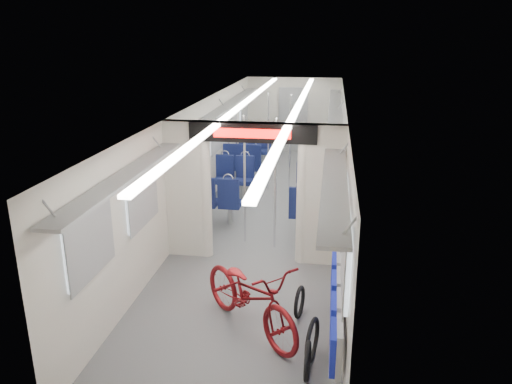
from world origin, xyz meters
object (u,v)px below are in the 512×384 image
seat_bay_near_right (315,195)px  stanchion_far_right (290,145)px  bicycle (250,295)px  stanchion_far_left (268,143)px  seat_bay_far_right (320,152)px  stanchion_near_left (245,181)px  bike_hoop_c (299,304)px  bike_hoop_b (312,342)px  flip_bench (336,305)px  seat_bay_near_left (227,186)px  bike_hoop_a (307,363)px  stanchion_near_right (275,185)px  seat_bay_far_left (249,153)px

seat_bay_near_right → stanchion_far_right: size_ratio=0.84×
bicycle → stanchion_far_left: stanchion_far_left is taller
stanchion_far_right → seat_bay_far_right: bearing=70.8°
stanchion_near_left → stanchion_far_left: bearing=89.9°
bike_hoop_c → stanchion_near_left: (-1.15, 2.38, 0.95)m
bike_hoop_b → seat_bay_near_right: size_ratio=0.28×
bicycle → flip_bench: 1.09m
bicycle → stanchion_far_right: 5.84m
seat_bay_near_left → bike_hoop_c: bearing=-65.5°
flip_bench → seat_bay_near_left: (-2.29, 4.64, -0.05)m
stanchion_near_left → bike_hoop_a: bearing=-70.0°
flip_bench → stanchion_near_left: 3.46m
bike_hoop_a → stanchion_far_left: stanchion_far_left is taller
seat_bay_near_right → seat_bay_near_left: bearing=170.0°
stanchion_near_right → bicycle: bearing=-90.1°
seat_bay_near_left → seat_bay_far_right: (1.87, 3.30, 0.01)m
bike_hoop_c → bike_hoop_b: bearing=-77.1°
bike_hoop_a → stanchion_far_left: 6.98m
seat_bay_near_left → stanchion_near_right: size_ratio=0.86×
bike_hoop_c → seat_bay_far_left: size_ratio=0.20×
bike_hoop_b → stanchion_far_right: (-0.83, 6.31, 0.91)m
stanchion_near_left → stanchion_far_left: size_ratio=1.00×
stanchion_near_left → stanchion_near_right: 0.58m
seat_bay_far_left → stanchion_near_right: bearing=-75.3°
flip_bench → stanchion_near_right: (-1.06, 2.83, 0.57)m
stanchion_far_right → stanchion_near_left: bearing=-99.9°
seat_bay_far_left → stanchion_near_left: bearing=-81.5°
bicycle → seat_bay_far_right: 7.74m
stanchion_near_right → stanchion_far_right: bearing=90.5°
bike_hoop_c → stanchion_far_right: stanchion_far_right is taller
seat_bay_far_left → stanchion_near_right: 4.90m
bike_hoop_b → stanchion_far_left: (-1.35, 6.45, 0.91)m
flip_bench → seat_bay_far_right: 7.95m
bike_hoop_c → stanchion_near_left: bearing=115.8°
seat_bay_far_left → stanchion_far_left: stanchion_far_left is taller
seat_bay_far_left → stanchion_near_right: stanchion_near_right is taller
seat_bay_far_left → stanchion_near_left: stanchion_near_left is taller
seat_bay_far_right → stanchion_near_left: size_ratio=0.89×
seat_bay_near_left → seat_bay_far_left: size_ratio=0.89×
seat_bay_far_right → stanchion_near_right: (-0.64, -5.11, 0.61)m
stanchion_far_left → stanchion_far_right: size_ratio=1.00×
bike_hoop_a → seat_bay_far_left: 8.40m
bike_hoop_c → stanchion_near_right: (-0.59, 2.20, 0.95)m
bike_hoop_c → seat_bay_near_right: size_ratio=0.23×
seat_bay_near_left → stanchion_far_right: (1.21, 1.40, 0.62)m
bike_hoop_b → seat_bay_far_left: bearing=104.6°
bike_hoop_a → bike_hoop_c: 1.25m
seat_bay_far_right → bike_hoop_b: bearing=-88.9°
bike_hoop_c → stanchion_near_right: bearing=105.0°
bike_hoop_b → seat_bay_far_right: size_ratio=0.26×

